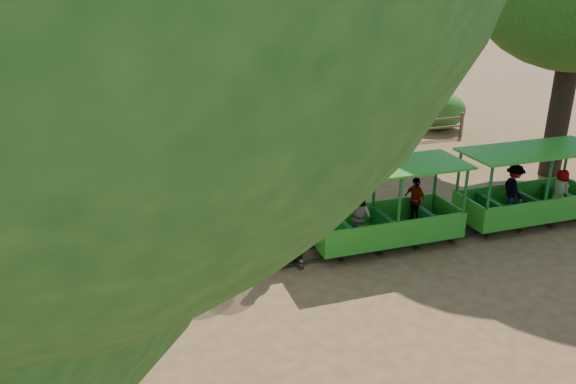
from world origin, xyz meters
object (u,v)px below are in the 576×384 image
object	(u,v)px
carriage_front	(384,216)
carriage_rear	(527,195)
fence	(248,142)
locomotive	(246,201)

from	to	relation	value
carriage_front	carriage_rear	bearing A→B (deg)	-0.07
carriage_rear	fence	size ratio (longest dim) A/B	0.21
locomotive	carriage_rear	world-z (taller)	locomotive
carriage_rear	carriage_front	bearing A→B (deg)	179.93
carriage_front	fence	bearing A→B (deg)	99.12
locomotive	fence	distance (m)	8.25
carriage_rear	locomotive	bearing A→B (deg)	179.34
locomotive	carriage_front	world-z (taller)	locomotive
locomotive	carriage_rear	distance (m)	7.56
carriage_rear	fence	distance (m)	9.68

